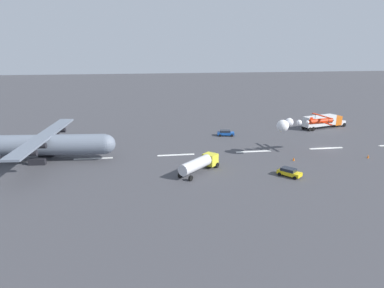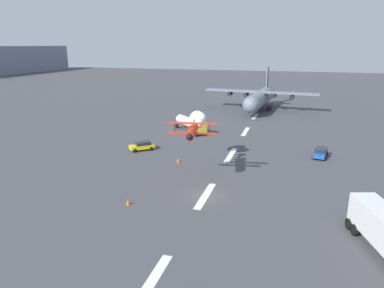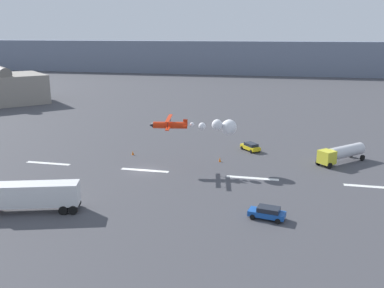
{
  "view_description": "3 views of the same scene",
  "coord_description": "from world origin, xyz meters",
  "px_view_note": "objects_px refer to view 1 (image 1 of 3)",
  "views": [
    {
      "loc": [
        41.54,
        70.85,
        22.96
      ],
      "look_at": [
        31.22,
        0.0,
        2.31
      ],
      "focal_mm": 32.37,
      "sensor_mm": 36.0,
      "label": 1
    },
    {
      "loc": [
        -38.9,
        -9.72,
        17.86
      ],
      "look_at": [
        3.6,
        2.77,
        5.4
      ],
      "focal_mm": 33.11,
      "sensor_mm": 36.0,
      "label": 2
    },
    {
      "loc": [
        21.61,
        -61.84,
        21.72
      ],
      "look_at": [
        7.65,
        0.86,
        4.64
      ],
      "focal_mm": 39.5,
      "sensor_mm": 36.0,
      "label": 3
    }
  ],
  "objects_px": {
    "traffic_cone_far": "(294,159)",
    "fuel_tanker_truck": "(199,164)",
    "followme_car_yellow": "(226,133)",
    "traffic_cone_near": "(368,156)",
    "stunt_biplane_red": "(296,124)",
    "semi_truck_orange": "(323,121)",
    "airport_staff_sedan": "(289,172)",
    "cargo_transport_plane": "(51,144)"
  },
  "relations": [
    {
      "from": "traffic_cone_near",
      "to": "semi_truck_orange",
      "type": "bearing_deg",
      "value": -98.85
    },
    {
      "from": "cargo_transport_plane",
      "to": "fuel_tanker_truck",
      "type": "distance_m",
      "value": 30.84
    },
    {
      "from": "fuel_tanker_truck",
      "to": "traffic_cone_far",
      "type": "xyz_separation_m",
      "value": [
        -20.31,
        -3.96,
        -1.38
      ]
    },
    {
      "from": "semi_truck_orange",
      "to": "airport_staff_sedan",
      "type": "relative_size",
      "value": 3.3
    },
    {
      "from": "stunt_biplane_red",
      "to": "traffic_cone_far",
      "type": "distance_m",
      "value": 7.54
    },
    {
      "from": "stunt_biplane_red",
      "to": "traffic_cone_far",
      "type": "relative_size",
      "value": 18.81
    },
    {
      "from": "fuel_tanker_truck",
      "to": "airport_staff_sedan",
      "type": "distance_m",
      "value": 16.33
    },
    {
      "from": "cargo_transport_plane",
      "to": "traffic_cone_far",
      "type": "distance_m",
      "value": 49.6
    },
    {
      "from": "fuel_tanker_truck",
      "to": "followme_car_yellow",
      "type": "height_order",
      "value": "fuel_tanker_truck"
    },
    {
      "from": "traffic_cone_near",
      "to": "followme_car_yellow",
      "type": "bearing_deg",
      "value": -41.4
    },
    {
      "from": "semi_truck_orange",
      "to": "airport_staff_sedan",
      "type": "distance_m",
      "value": 42.34
    },
    {
      "from": "cargo_transport_plane",
      "to": "followme_car_yellow",
      "type": "relative_size",
      "value": 6.86
    },
    {
      "from": "cargo_transport_plane",
      "to": "traffic_cone_near",
      "type": "relative_size",
      "value": 42.05
    },
    {
      "from": "semi_truck_orange",
      "to": "traffic_cone_near",
      "type": "relative_size",
      "value": 19.17
    },
    {
      "from": "stunt_biplane_red",
      "to": "traffic_cone_near",
      "type": "bearing_deg",
      "value": 164.69
    },
    {
      "from": "traffic_cone_near",
      "to": "traffic_cone_far",
      "type": "height_order",
      "value": "same"
    },
    {
      "from": "stunt_biplane_red",
      "to": "airport_staff_sedan",
      "type": "distance_m",
      "value": 14.37
    },
    {
      "from": "followme_car_yellow",
      "to": "traffic_cone_near",
      "type": "height_order",
      "value": "followme_car_yellow"
    },
    {
      "from": "fuel_tanker_truck",
      "to": "traffic_cone_far",
      "type": "height_order",
      "value": "fuel_tanker_truck"
    },
    {
      "from": "cargo_transport_plane",
      "to": "fuel_tanker_truck",
      "type": "bearing_deg",
      "value": 158.49
    },
    {
      "from": "stunt_biplane_red",
      "to": "fuel_tanker_truck",
      "type": "xyz_separation_m",
      "value": [
        21.64,
        7.32,
        -5.24
      ]
    },
    {
      "from": "semi_truck_orange",
      "to": "stunt_biplane_red",
      "type": "bearing_deg",
      "value": 50.05
    },
    {
      "from": "cargo_transport_plane",
      "to": "traffic_cone_far",
      "type": "relative_size",
      "value": 42.05
    },
    {
      "from": "cargo_transport_plane",
      "to": "airport_staff_sedan",
      "type": "distance_m",
      "value": 47.11
    },
    {
      "from": "cargo_transport_plane",
      "to": "followme_car_yellow",
      "type": "bearing_deg",
      "value": -160.32
    },
    {
      "from": "traffic_cone_near",
      "to": "airport_staff_sedan",
      "type": "bearing_deg",
      "value": 19.89
    },
    {
      "from": "semi_truck_orange",
      "to": "traffic_cone_near",
      "type": "bearing_deg",
      "value": 81.15
    },
    {
      "from": "airport_staff_sedan",
      "to": "semi_truck_orange",
      "type": "bearing_deg",
      "value": -126.02
    },
    {
      "from": "stunt_biplane_red",
      "to": "traffic_cone_far",
      "type": "xyz_separation_m",
      "value": [
        1.33,
        3.36,
        -6.61
      ]
    },
    {
      "from": "semi_truck_orange",
      "to": "traffic_cone_near",
      "type": "height_order",
      "value": "semi_truck_orange"
    },
    {
      "from": "cargo_transport_plane",
      "to": "airport_staff_sedan",
      "type": "relative_size",
      "value": 7.24
    },
    {
      "from": "traffic_cone_far",
      "to": "fuel_tanker_truck",
      "type": "bearing_deg",
      "value": 11.02
    },
    {
      "from": "followme_car_yellow",
      "to": "traffic_cone_near",
      "type": "relative_size",
      "value": 6.13
    },
    {
      "from": "semi_truck_orange",
      "to": "traffic_cone_far",
      "type": "relative_size",
      "value": 19.17
    },
    {
      "from": "fuel_tanker_truck",
      "to": "stunt_biplane_red",
      "type": "bearing_deg",
      "value": -161.32
    },
    {
      "from": "stunt_biplane_red",
      "to": "followme_car_yellow",
      "type": "height_order",
      "value": "stunt_biplane_red"
    },
    {
      "from": "followme_car_yellow",
      "to": "cargo_transport_plane",
      "type": "bearing_deg",
      "value": 19.68
    },
    {
      "from": "stunt_biplane_red",
      "to": "traffic_cone_near",
      "type": "distance_m",
      "value": 16.74
    },
    {
      "from": "stunt_biplane_red",
      "to": "traffic_cone_near",
      "type": "relative_size",
      "value": 18.81
    },
    {
      "from": "followme_car_yellow",
      "to": "airport_staff_sedan",
      "type": "xyz_separation_m",
      "value": [
        -4.55,
        29.78,
        -0.0
      ]
    },
    {
      "from": "cargo_transport_plane",
      "to": "stunt_biplane_red",
      "type": "xyz_separation_m",
      "value": [
        -50.29,
        3.97,
        3.51
      ]
    },
    {
      "from": "fuel_tanker_truck",
      "to": "airport_staff_sedan",
      "type": "relative_size",
      "value": 1.99
    }
  ]
}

